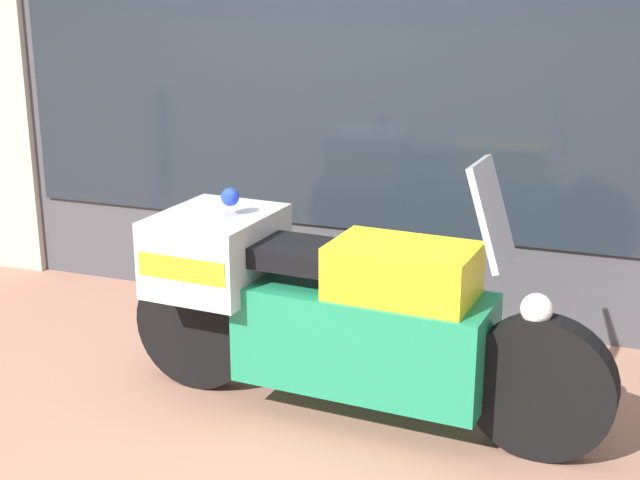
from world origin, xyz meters
TOP-DOWN VIEW (x-y plane):
  - ground_plane at (0.00, 0.00)m, footprint 60.00×60.00m
  - window_display at (0.47, 2.03)m, footprint 5.02×0.30m
  - paramedic_motorcycle at (0.46, 0.49)m, footprint 2.41×0.68m

SIDE VIEW (x-z plane):
  - ground_plane at x=0.00m, z-range 0.00..0.00m
  - window_display at x=0.47m, z-range -0.51..1.45m
  - paramedic_motorcycle at x=0.46m, z-range -0.11..1.20m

